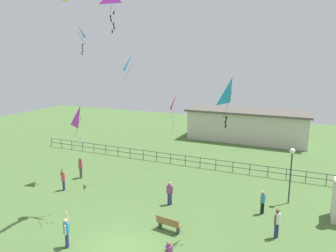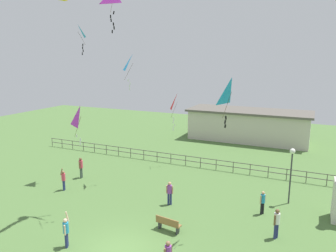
{
  "view_description": "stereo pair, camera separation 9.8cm",
  "coord_description": "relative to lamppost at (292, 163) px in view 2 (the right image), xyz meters",
  "views": [
    {
      "loc": [
        8.39,
        -12.56,
        9.65
      ],
      "look_at": [
        -0.41,
        6.88,
        5.19
      ],
      "focal_mm": 34.61,
      "sensor_mm": 36.0,
      "label": 1
    },
    {
      "loc": [
        8.48,
        -12.52,
        9.65
      ],
      "look_at": [
        -0.41,
        6.88,
        5.19
      ],
      "focal_mm": 34.61,
      "sensor_mm": 36.0,
      "label": 2
    }
  ],
  "objects": [
    {
      "name": "kite_5",
      "position": [
        -11.41,
        -7.11,
        3.42
      ],
      "size": [
        1.14,
        0.96,
        2.31
      ],
      "color": "#B22DB2"
    },
    {
      "name": "pavilion_building",
      "position": [
        -5.96,
        16.5,
        -1.01
      ],
      "size": [
        14.25,
        5.54,
        3.66
      ],
      "color": "beige",
      "rests_on": "ground_plane"
    },
    {
      "name": "kite_0",
      "position": [
        -10.11,
        4.34,
        2.89
      ],
      "size": [
        0.99,
        0.99,
        3.39
      ],
      "color": "red"
    },
    {
      "name": "ground_plane",
      "position": [
        -7.41,
        -9.5,
        -2.86
      ],
      "size": [
        80.0,
        80.0,
        0.0
      ],
      "primitive_type": "plane",
      "color": "#4C7038"
    },
    {
      "name": "kite_4",
      "position": [
        -15.76,
        -1.67,
        8.72
      ],
      "size": [
        0.99,
        1.0,
        2.23
      ],
      "color": "#198CD1"
    },
    {
      "name": "person_6",
      "position": [
        -7.27,
        -3.54,
        -1.93
      ],
      "size": [
        0.48,
        0.3,
        1.61
      ],
      "color": "navy",
      "rests_on": "ground_plane"
    },
    {
      "name": "person_3",
      "position": [
        -10.09,
        -10.34,
        -1.91
      ],
      "size": [
        0.3,
        0.5,
        1.89
      ],
      "color": "navy",
      "rests_on": "ground_plane"
    },
    {
      "name": "waterfront_railing",
      "position": [
        -7.77,
        4.5,
        -2.24
      ],
      "size": [
        36.0,
        0.06,
        0.95
      ],
      "color": "#4C4742",
      "rests_on": "ground_plane"
    },
    {
      "name": "person_1",
      "position": [
        -0.27,
        -4.92,
        -1.87
      ],
      "size": [
        0.32,
        0.48,
        1.71
      ],
      "color": "navy",
      "rests_on": "ground_plane"
    },
    {
      "name": "person_5",
      "position": [
        -15.95,
        -2.03,
        -1.87
      ],
      "size": [
        0.32,
        0.5,
        1.72
      ],
      "color": "#3F4C47",
      "rests_on": "ground_plane"
    },
    {
      "name": "person_2",
      "position": [
        -1.4,
        -2.35,
        -1.98
      ],
      "size": [
        0.29,
        0.4,
        1.53
      ],
      "color": "black",
      "rests_on": "ground_plane"
    },
    {
      "name": "lamppost",
      "position": [
        0.0,
        0.0,
        0.0
      ],
      "size": [
        0.36,
        0.36,
        3.87
      ],
      "color": "#38383D",
      "rests_on": "ground_plane"
    },
    {
      "name": "person_4",
      "position": [
        -15.46,
        -4.6,
        -1.97
      ],
      "size": [
        0.29,
        0.48,
        1.77
      ],
      "color": "navy",
      "rests_on": "ground_plane"
    },
    {
      "name": "park_bench",
      "position": [
        -5.94,
        -6.7,
        -2.4
      ],
      "size": [
        1.54,
        0.61,
        0.85
      ],
      "color": "olive",
      "rests_on": "ground_plane"
    },
    {
      "name": "kite_1",
      "position": [
        -11.74,
        -0.47,
        6.37
      ],
      "size": [
        1.17,
        1.2,
        2.66
      ],
      "color": "#198CD1"
    },
    {
      "name": "kite_2",
      "position": [
        -2.82,
        -5.86,
        5.1
      ],
      "size": [
        0.83,
        1.12,
        2.61
      ],
      "color": "#198CD1"
    }
  ]
}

